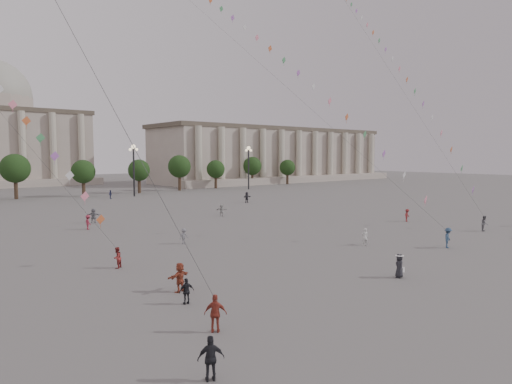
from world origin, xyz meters
TOP-DOWN VIEW (x-y plane):
  - ground at (0.00, 0.00)m, footprint 360.00×360.00m
  - hall_east at (75.00, 93.89)m, footprint 84.00×26.22m
  - tree_row at (0.00, 78.00)m, footprint 137.12×5.12m
  - lamp_post_mid_east at (15.00, 70.00)m, footprint 2.00×0.90m
  - lamp_post_far_east at (45.00, 70.00)m, footprint 2.00×0.90m
  - person_crowd_0 at (9.16, 68.00)m, footprint 1.00×0.99m
  - person_crowd_6 at (-2.69, 19.70)m, footprint 1.04×0.67m
  - person_crowd_7 at (11.49, 33.66)m, footprint 1.52×1.45m
  - person_crowd_8 at (26.94, 14.36)m, footprint 1.15×0.79m
  - person_crowd_9 at (25.39, 45.70)m, footprint 1.81×0.74m
  - person_crowd_12 at (-4.59, 38.73)m, footprint 1.78×1.31m
  - person_crowd_13 at (10.09, 8.15)m, footprint 0.72×0.63m
  - person_crowd_17 at (-6.90, 33.98)m, footprint 0.68×1.13m
  - tourist_0 at (-12.68, -0.40)m, footprint 1.14×1.04m
  - tourist_1 at (-15.50, -4.24)m, footprint 1.11×0.86m
  - tourist_2 at (-10.73, 6.43)m, footprint 1.80×1.02m
  - tourist_4 at (-11.62, 4.11)m, footprint 0.94×0.51m
  - kite_flyer_0 at (-11.41, 14.67)m, footprint 0.99×0.96m
  - kite_flyer_1 at (15.15, 2.64)m, footprint 1.38×1.05m
  - kite_flyer_2 at (27.19, 4.76)m, footprint 1.02×0.91m
  - hat_person at (2.80, -0.36)m, footprint 0.97×0.84m
  - kite_train_mid at (11.38, 34.48)m, footprint 7.79×59.71m
  - kite_train_east at (36.34, 24.75)m, footprint 17.45×36.75m

SIDE VIEW (x-z plane):
  - ground at x=0.00m, z-range 0.00..0.00m
  - tourist_4 at x=-11.62m, z-range 0.00..1.51m
  - person_crowd_6 at x=-2.69m, z-range 0.00..1.52m
  - kite_flyer_0 at x=-11.41m, z-range 0.00..1.61m
  - person_crowd_8 at x=26.94m, z-range 0.00..1.64m
  - person_crowd_13 at x=10.09m, z-range 0.00..1.67m
  - person_crowd_0 at x=9.16m, z-range 0.00..1.70m
  - person_crowd_17 at x=-6.90m, z-range 0.00..1.70m
  - person_crowd_7 at x=11.49m, z-range 0.00..1.72m
  - kite_flyer_2 at x=27.19m, z-range 0.00..1.75m
  - tourist_1 at x=-15.50m, z-range 0.00..1.76m
  - hat_person at x=2.80m, z-range 0.04..1.73m
  - tourist_2 at x=-10.73m, z-range 0.00..1.85m
  - person_crowd_12 at x=-4.59m, z-range 0.00..1.86m
  - tourist_0 at x=-12.68m, z-range 0.00..1.87m
  - kite_flyer_1 at x=15.15m, z-range 0.00..1.89m
  - person_crowd_9 at x=25.39m, z-range 0.00..1.90m
  - tree_row at x=0.00m, z-range 1.39..9.39m
  - lamp_post_mid_east at x=15.00m, z-range 2.03..12.68m
  - lamp_post_far_east at x=45.00m, z-range 2.03..12.68m
  - hall_east at x=75.00m, z-range -0.17..17.03m
  - kite_train_east at x=36.34m, z-range -5.11..53.29m
  - kite_train_mid at x=11.38m, z-range -11.19..67.27m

